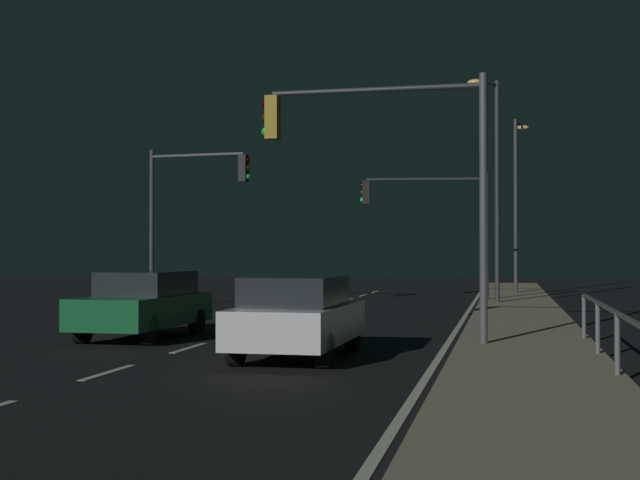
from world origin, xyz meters
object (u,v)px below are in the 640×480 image
object	(u,v)px
street_lamp_far_end	(493,171)
car	(298,316)
car_oncoming	(144,304)
street_lamp_across_street	(517,191)
traffic_light_mid_left	(384,153)
traffic_light_near_left	(429,208)
traffic_light_overhead_east	(192,196)

from	to	relation	value
street_lamp_far_end	car	bearing A→B (deg)	-100.75
street_lamp_far_end	car_oncoming	bearing A→B (deg)	-117.99
car	street_lamp_across_street	bearing A→B (deg)	80.78
car	traffic_light_mid_left	size ratio (longest dim) A/B	0.79
traffic_light_near_left	street_lamp_across_street	bearing A→B (deg)	63.77
car_oncoming	street_lamp_far_end	size ratio (longest dim) A/B	0.53
car	car_oncoming	xyz separation A→B (m)	(-4.45, 3.25, 0.00)
traffic_light_mid_left	car	bearing A→B (deg)	-119.83
traffic_light_mid_left	street_lamp_far_end	world-z (taller)	street_lamp_far_end
car_oncoming	traffic_light_mid_left	distance (m)	6.74
car	traffic_light_overhead_east	bearing A→B (deg)	116.61
traffic_light_mid_left	car_oncoming	bearing A→B (deg)	171.25
traffic_light_mid_left	street_lamp_across_street	world-z (taller)	street_lamp_across_street
street_lamp_across_street	street_lamp_far_end	distance (m)	9.06
car_oncoming	street_lamp_across_street	xyz separation A→B (m)	(8.84, 23.82, 4.10)
street_lamp_far_end	street_lamp_across_street	bearing A→B (deg)	83.89
car_oncoming	traffic_light_mid_left	bearing A→B (deg)	-8.75
traffic_light_overhead_east	traffic_light_mid_left	distance (m)	14.71
traffic_light_overhead_east	street_lamp_across_street	world-z (taller)	street_lamp_across_street
traffic_light_mid_left	street_lamp_far_end	size ratio (longest dim) A/B	0.67
traffic_light_mid_left	street_lamp_across_street	bearing A→B (deg)	82.98
car_oncoming	traffic_light_overhead_east	bearing A→B (deg)	103.85
car_oncoming	street_lamp_far_end	bearing A→B (deg)	62.01
traffic_light_near_left	traffic_light_overhead_east	distance (m)	9.76
car	traffic_light_overhead_east	world-z (taller)	traffic_light_overhead_east
traffic_light_overhead_east	street_lamp_far_end	bearing A→B (deg)	19.35
car_oncoming	street_lamp_far_end	world-z (taller)	street_lamp_far_end
traffic_light_mid_left	street_lamp_far_end	xyz separation A→B (m)	(2.08, 15.71, 0.94)
traffic_light_near_left	car_oncoming	bearing A→B (deg)	-107.67
traffic_light_overhead_east	street_lamp_across_street	bearing A→B (deg)	47.72
traffic_light_overhead_east	car	bearing A→B (deg)	-63.39
street_lamp_across_street	street_lamp_far_end	bearing A→B (deg)	-96.11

